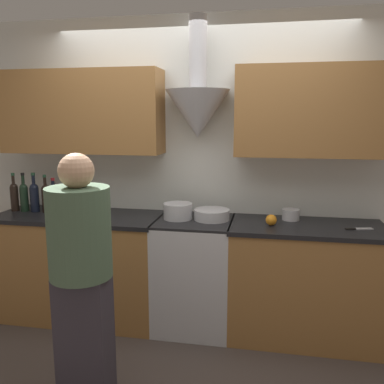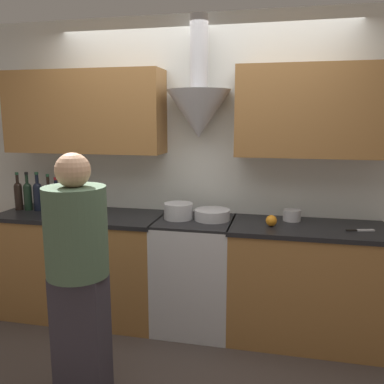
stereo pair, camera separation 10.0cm
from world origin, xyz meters
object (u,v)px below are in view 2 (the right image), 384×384
object	(u,v)px
wine_bottle_0	(18,194)
wine_bottle_4	(57,198)
person_foreground_left	(78,270)
wine_bottle_1	(28,195)
wine_bottle_2	(38,195)
orange_fruit	(271,221)
saucepan	(292,215)
mixing_bowl	(212,215)
stove_range	(195,273)
wine_bottle_3	(49,196)
stock_pot	(178,211)

from	to	relation	value
wine_bottle_0	wine_bottle_4	size ratio (longest dim) A/B	1.11
person_foreground_left	wine_bottle_1	bearing A→B (deg)	134.54
wine_bottle_2	wine_bottle_0	bearing A→B (deg)	-177.32
wine_bottle_0	wine_bottle_1	bearing A→B (deg)	4.40
wine_bottle_2	orange_fruit	world-z (taller)	wine_bottle_2
wine_bottle_0	wine_bottle_2	size ratio (longest dim) A/B	0.98
wine_bottle_2	saucepan	world-z (taller)	wine_bottle_2
wine_bottle_0	mixing_bowl	size ratio (longest dim) A/B	1.17
wine_bottle_0	wine_bottle_1	distance (m)	0.09
stove_range	orange_fruit	world-z (taller)	orange_fruit
wine_bottle_3	orange_fruit	size ratio (longest dim) A/B	3.86
person_foreground_left	stove_range	bearing A→B (deg)	64.29
wine_bottle_1	wine_bottle_3	xyz separation A→B (m)	(0.21, 0.00, -0.00)
wine_bottle_4	person_foreground_left	xyz separation A→B (m)	(0.75, -1.05, -0.21)
saucepan	orange_fruit	bearing A→B (deg)	-127.04
wine_bottle_1	wine_bottle_2	size ratio (longest dim) A/B	0.99
wine_bottle_2	wine_bottle_4	distance (m)	0.20
mixing_bowl	orange_fruit	world-z (taller)	same
wine_bottle_1	person_foreground_left	xyz separation A→B (m)	(1.05, -1.07, -0.22)
orange_fruit	wine_bottle_0	bearing A→B (deg)	177.85
wine_bottle_0	wine_bottle_3	world-z (taller)	wine_bottle_0
wine_bottle_1	mixing_bowl	distance (m)	1.69
wine_bottle_4	person_foreground_left	bearing A→B (deg)	-54.41
wine_bottle_2	wine_bottle_4	world-z (taller)	wine_bottle_2
stock_pot	wine_bottle_3	bearing A→B (deg)	179.00
wine_bottle_1	wine_bottle_4	xyz separation A→B (m)	(0.29, -0.01, -0.02)
wine_bottle_4	stock_pot	xyz separation A→B (m)	(1.11, -0.01, -0.06)
wine_bottle_4	stock_pot	bearing A→B (deg)	-0.39
orange_fruit	wine_bottle_3	bearing A→B (deg)	177.29
wine_bottle_1	mixing_bowl	bearing A→B (deg)	0.07
wine_bottle_3	mixing_bowl	world-z (taller)	wine_bottle_3
wine_bottle_0	wine_bottle_4	world-z (taller)	wine_bottle_0
mixing_bowl	orange_fruit	distance (m)	0.49
stove_range	stock_pot	world-z (taller)	stock_pot
wine_bottle_1	stock_pot	size ratio (longest dim) A/B	1.45
stock_pot	person_foreground_left	xyz separation A→B (m)	(-0.36, -1.05, -0.15)
wine_bottle_0	orange_fruit	bearing A→B (deg)	-2.15
wine_bottle_1	mixing_bowl	world-z (taller)	wine_bottle_1
wine_bottle_1	person_foreground_left	distance (m)	1.51
wine_bottle_3	person_foreground_left	bearing A→B (deg)	-51.82
wine_bottle_4	person_foreground_left	size ratio (longest dim) A/B	0.20
wine_bottle_3	person_foreground_left	size ratio (longest dim) A/B	0.21
orange_fruit	saucepan	bearing A→B (deg)	52.96
mixing_bowl	stove_range	bearing A→B (deg)	-166.67
wine_bottle_0	stove_range	bearing A→B (deg)	-0.84
wine_bottle_1	wine_bottle_4	world-z (taller)	wine_bottle_1
mixing_bowl	wine_bottle_2	bearing A→B (deg)	-180.00
orange_fruit	wine_bottle_2	bearing A→B (deg)	177.40
wine_bottle_2	wine_bottle_3	xyz separation A→B (m)	(0.11, -0.00, -0.00)
stock_pot	mixing_bowl	size ratio (longest dim) A/B	0.82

